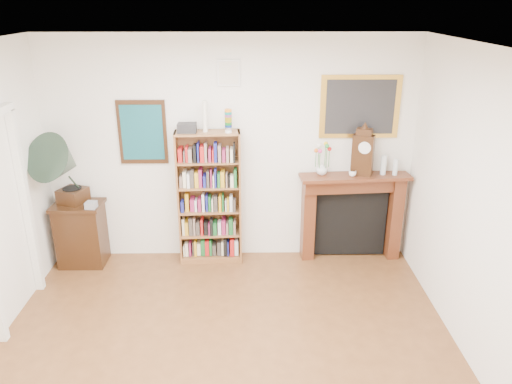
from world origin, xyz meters
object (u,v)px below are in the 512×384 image
bookshelf (209,191)px  bottle_left (383,165)px  side_cabinet (81,234)px  teacup (352,173)px  fireplace (352,209)px  gramophone (63,165)px  cd_stack (91,205)px  bottle_right (395,167)px  mantel_clock (363,153)px  flower_vase (322,169)px

bookshelf → bottle_left: bearing=-2.6°
side_cabinet → teacup: bearing=1.2°
fireplace → side_cabinet: bearing=177.7°
gramophone → cd_stack: gramophone is taller
bottle_left → teacup: bearing=-170.6°
fireplace → bottle_right: bearing=-11.4°
fireplace → bottle_left: bearing=-10.2°
mantel_clock → teacup: bearing=-135.1°
gramophone → cd_stack: size_ratio=7.95×
bookshelf → teacup: bearing=-4.6°
fireplace → flower_vase: flower_vase is taller
cd_stack → bottle_left: bottle_left is taller
mantel_clock → teacup: size_ratio=6.39×
flower_vase → bottle_left: size_ratio=0.62×
mantel_clock → flower_vase: mantel_clock is taller
side_cabinet → gramophone: size_ratio=0.85×
fireplace → mantel_clock: 0.75m
flower_vase → gramophone: bearing=-175.8°
fireplace → flower_vase: 0.68m
bookshelf → cd_stack: size_ratio=16.20×
side_cabinet → bottle_left: (3.74, 0.10, 0.85)m
fireplace → bottle_left: bottle_left is taller
bookshelf → teacup: 1.76m
fireplace → mantel_clock: (0.07, -0.05, 0.75)m
side_cabinet → bookshelf: bearing=3.3°
fireplace → gramophone: gramophone is taller
gramophone → bottle_left: (3.79, 0.22, -0.09)m
bottle_right → bookshelf: bearing=-180.0°
bottle_left → bottle_right: 0.15m
side_cabinet → gramophone: 0.95m
fireplace → bottle_right: bottle_right is taller
fireplace → flower_vase: size_ratio=9.18×
mantel_clock → flower_vase: bearing=-160.2°
fireplace → bottle_left: (0.34, -0.03, 0.59)m
fireplace → mantel_clock: size_ratio=2.37×
bookshelf → fireplace: bookshelf is taller
teacup → bottle_left: size_ratio=0.38×
bookshelf → cd_stack: (-1.39, -0.21, -0.09)m
gramophone → flower_vase: gramophone is taller
flower_vase → bottle_right: 0.89m
fireplace → mantel_clock: bearing=-38.7°
cd_stack → mantel_clock: 3.31m
flower_vase → teacup: size_ratio=1.65×
bottle_right → teacup: bearing=-175.7°
cd_stack → bottle_right: bearing=3.4°
side_cabinet → bottle_left: 3.83m
cd_stack → teacup: bearing=3.2°
side_cabinet → mantel_clock: bearing=2.0°
side_cabinet → bottle_right: size_ratio=4.07×
gramophone → side_cabinet: bearing=86.6°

